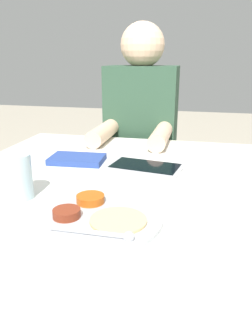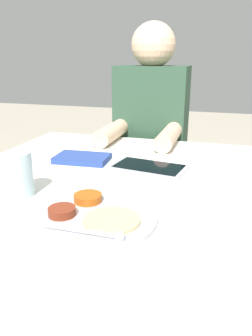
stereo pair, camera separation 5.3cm
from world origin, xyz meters
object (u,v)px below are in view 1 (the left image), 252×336
Objects in this scene: drinking_glass at (19,177)px; tablet_device at (145,167)px; thali_tray at (97,217)px; red_notebook at (77,160)px; person_diner at (141,159)px.

tablet_device is at bearing 48.48° from drinking_glass.
thali_tray is 0.43m from red_notebook.
person_diner reaches higher than thali_tray.
red_notebook is at bearing 177.36° from tablet_device.
tablet_device is 0.21× the size of person_diner.
red_notebook is 0.32m from drinking_glass.
drinking_glass is (-0.03, -0.31, 0.05)m from red_notebook.
drinking_glass is at bearing -95.75° from red_notebook.
thali_tray is 2.50× the size of drinking_glass.
person_diner is at bearing 101.92° from tablet_device.
drinking_glass is (-0.15, -0.84, 0.19)m from person_diner.
person_diner is (0.12, 0.52, -0.15)m from red_notebook.
person_diner reaches higher than drinking_glass.
thali_tray is at bearing -96.35° from tablet_device.
tablet_device is 2.22× the size of drinking_glass.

